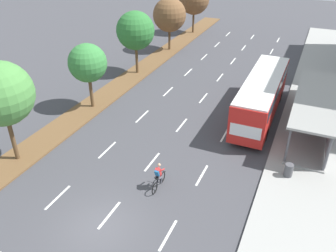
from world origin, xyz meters
name	(u,v)px	position (x,y,z in m)	size (l,w,h in m)	color
ground_plane	(100,227)	(0.00, 0.00, 0.00)	(140.00, 140.00, 0.00)	#424247
median_strip	(139,72)	(-8.30, 20.00, 0.06)	(2.60, 52.00, 0.12)	brown
sidewalk_right	(314,101)	(9.25, 20.00, 0.07)	(4.50, 52.00, 0.15)	#9E9E99
lane_divider_left	(168,91)	(-3.50, 16.83, 0.00)	(0.14, 44.67, 0.01)	white
lane_divider_center	(203,98)	(0.00, 16.83, 0.00)	(0.14, 44.67, 0.01)	white
lane_divider_right	(241,105)	(3.50, 16.83, 0.00)	(0.14, 44.67, 0.01)	white
bus_shelter	(318,112)	(9.53, 14.36, 1.87)	(2.90, 10.61, 2.86)	gray
bus	(262,93)	(5.25, 15.45, 2.07)	(2.54, 11.29, 3.37)	red
cyclist	(159,177)	(1.49, 4.06, 0.79)	(0.46, 1.82, 1.71)	black
median_tree_nearest	(1,94)	(-8.36, 2.83, 4.87)	(4.00, 4.00, 6.76)	brown
median_tree_second	(88,63)	(-8.14, 11.27, 3.99)	(3.14, 3.14, 5.46)	brown
median_tree_third	(135,31)	(-8.31, 19.71, 4.50)	(3.82, 3.82, 6.30)	brown
median_tree_fourth	(169,15)	(-8.30, 28.15, 4.28)	(3.96, 3.96, 6.15)	brown
trash_bin	(289,170)	(8.45, 8.15, 0.57)	(0.52, 0.52, 0.85)	#4C4C51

